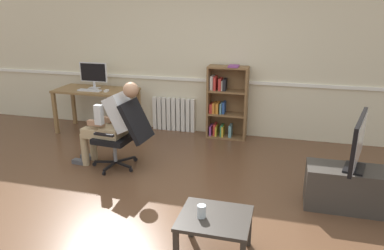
# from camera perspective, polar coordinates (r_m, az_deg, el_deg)

# --- Properties ---
(ground_plane) EXTENTS (18.00, 18.00, 0.00)m
(ground_plane) POSITION_cam_1_polar(r_m,az_deg,el_deg) (4.19, -5.09, -12.55)
(ground_plane) COLOR brown
(back_wall) EXTENTS (12.00, 0.13, 2.70)m
(back_wall) POSITION_cam_1_polar(r_m,az_deg,el_deg) (6.20, 2.97, 10.90)
(back_wall) COLOR beige
(back_wall) RESTS_ON ground_plane
(computer_desk) EXTENTS (1.39, 0.65, 0.76)m
(computer_desk) POSITION_cam_1_polar(r_m,az_deg,el_deg) (6.53, -14.62, 4.53)
(computer_desk) COLOR olive
(computer_desk) RESTS_ON ground_plane
(imac_monitor) EXTENTS (0.50, 0.14, 0.44)m
(imac_monitor) POSITION_cam_1_polar(r_m,az_deg,el_deg) (6.56, -15.06, 7.75)
(imac_monitor) COLOR silver
(imac_monitor) RESTS_ON computer_desk
(keyboard) EXTENTS (0.41, 0.12, 0.02)m
(keyboard) POSITION_cam_1_polar(r_m,az_deg,el_deg) (6.41, -15.63, 5.21)
(keyboard) COLOR silver
(keyboard) RESTS_ON computer_desk
(computer_mouse) EXTENTS (0.06, 0.10, 0.03)m
(computer_mouse) POSITION_cam_1_polar(r_m,az_deg,el_deg) (6.28, -13.14, 5.20)
(computer_mouse) COLOR white
(computer_mouse) RESTS_ON computer_desk
(bookshelf) EXTENTS (0.65, 0.30, 1.22)m
(bookshelf) POSITION_cam_1_polar(r_m,az_deg,el_deg) (6.10, 5.16, 3.37)
(bookshelf) COLOR brown
(bookshelf) RESTS_ON ground_plane
(radiator) EXTENTS (0.77, 0.08, 0.59)m
(radiator) POSITION_cam_1_polar(r_m,az_deg,el_deg) (6.48, -2.85, 1.68)
(radiator) COLOR white
(radiator) RESTS_ON ground_plane
(office_chair) EXTENTS (0.85, 0.62, 0.96)m
(office_chair) POSITION_cam_1_polar(r_m,az_deg,el_deg) (4.97, -10.51, -1.10)
(office_chair) COLOR black
(office_chair) RESTS_ON ground_plane
(person_seated) EXTENTS (1.03, 0.41, 1.21)m
(person_seated) POSITION_cam_1_polar(r_m,az_deg,el_deg) (5.02, -12.39, 0.51)
(person_seated) COLOR tan
(person_seated) RESTS_ON ground_plane
(tv_stand) EXTENTS (0.96, 0.41, 0.47)m
(tv_stand) POSITION_cam_1_polar(r_m,az_deg,el_deg) (4.40, 23.48, -9.03)
(tv_stand) COLOR #3D3833
(tv_stand) RESTS_ON ground_plane
(tv_screen) EXTENTS (0.28, 0.86, 0.58)m
(tv_screen) POSITION_cam_1_polar(r_m,az_deg,el_deg) (4.20, 24.42, -2.45)
(tv_screen) COLOR black
(tv_screen) RESTS_ON tv_stand
(coffee_table) EXTENTS (0.62, 0.54, 0.41)m
(coffee_table) POSITION_cam_1_polar(r_m,az_deg,el_deg) (3.29, 3.54, -14.88)
(coffee_table) COLOR #332D28
(coffee_table) RESTS_ON ground_plane
(drinking_glass) EXTENTS (0.08, 0.08, 0.11)m
(drinking_glass) POSITION_cam_1_polar(r_m,az_deg,el_deg) (3.21, 1.49, -13.25)
(drinking_glass) COLOR silver
(drinking_glass) RESTS_ON coffee_table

